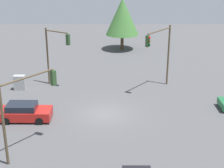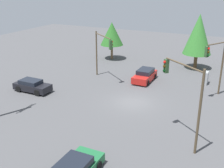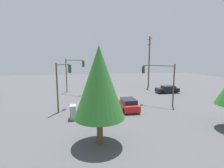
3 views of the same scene
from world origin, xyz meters
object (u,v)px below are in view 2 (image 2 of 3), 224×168
object	(u,v)px
traffic_signal_cross	(102,48)
electrical_cabinet	(205,78)
sedan_red	(145,75)
sedan_dark	(32,86)
traffic_signal_aux	(185,89)
traffic_signal_main	(216,60)

from	to	relation	value
traffic_signal_cross	electrical_cabinet	bearing A→B (deg)	56.66
sedan_red	traffic_signal_cross	xyz separation A→B (m)	(-1.59, 4.89, 3.22)
sedan_red	sedan_dark	bearing A→B (deg)	41.01
traffic_signal_aux	sedan_red	bearing A→B (deg)	-20.77
traffic_signal_cross	electrical_cabinet	distance (m)	12.55
sedan_dark	sedan_red	bearing A→B (deg)	131.01
traffic_signal_cross	sedan_red	bearing A→B (deg)	57.09
sedan_red	traffic_signal_cross	size ratio (longest dim) A/B	0.76
sedan_red	traffic_signal_main	distance (m)	8.73
sedan_dark	traffic_signal_main	size ratio (longest dim) A/B	0.70
sedan_red	electrical_cabinet	xyz separation A→B (m)	(2.08, -6.69, 0.06)
traffic_signal_main	traffic_signal_aux	size ratio (longest dim) A/B	0.95
sedan_dark	traffic_signal_aux	distance (m)	17.57
electrical_cabinet	traffic_signal_cross	bearing A→B (deg)	107.59
sedan_red	traffic_signal_cross	distance (m)	6.07
traffic_signal_aux	electrical_cabinet	world-z (taller)	traffic_signal_aux
sedan_dark	traffic_signal_aux	xyz separation A→B (m)	(-3.19, -16.89, 3.62)
traffic_signal_aux	traffic_signal_main	bearing A→B (deg)	-56.69
traffic_signal_aux	electrical_cabinet	distance (m)	14.32
sedan_dark	electrical_cabinet	distance (m)	19.72
traffic_signal_main	traffic_signal_cross	distance (m)	12.84
sedan_dark	electrical_cabinet	size ratio (longest dim) A/B	2.78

